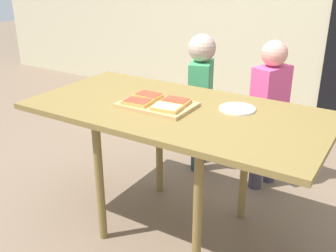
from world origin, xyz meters
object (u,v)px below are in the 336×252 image
pizza_slice_near_left (137,102)px  child_right (269,107)px  pizza_slice_near_right (166,108)px  cutting_board (157,105)px  pizza_slice_far_right (176,101)px  plate_white_right (237,109)px  pizza_slice_far_left (149,95)px  child_left (201,93)px  dining_table (176,119)px

pizza_slice_near_left → child_right: 0.96m
pizza_slice_near_left → pizza_slice_near_right: bearing=2.2°
cutting_board → pizza_slice_far_right: (0.08, 0.05, 0.02)m
plate_white_right → cutting_board: bearing=-155.0°
child_right → pizza_slice_far_left: bearing=-122.5°
cutting_board → pizza_slice_near_right: bearing=-31.7°
pizza_slice_near_right → child_right: 0.89m
cutting_board → pizza_slice_near_right: pizza_slice_near_right is taller
child_left → child_right: bearing=-1.1°
pizza_slice_far_left → pizza_slice_near_right: size_ratio=0.97×
dining_table → pizza_slice_near_right: (-0.00, -0.09, 0.09)m
pizza_slice_far_right → child_left: 0.78m
pizza_slice_far_right → pizza_slice_near_right: same height
dining_table → child_right: child_right is taller
child_left → plate_white_right: bearing=-49.5°
pizza_slice_near_right → child_left: 0.89m
pizza_slice_far_right → child_left: (-0.22, 0.73, -0.19)m
pizza_slice_near_left → pizza_slice_far_right: size_ratio=0.99×
plate_white_right → child_right: child_right is taller
dining_table → pizza_slice_far_left: 0.21m
pizza_slice_far_left → child_left: bearing=93.9°
pizza_slice_far_left → child_left: (-0.05, 0.72, -0.19)m
pizza_slice_far_right → child_left: size_ratio=0.15×
dining_table → pizza_slice_far_right: size_ratio=10.28×
pizza_slice_near_left → child_left: size_ratio=0.15×
pizza_slice_near_left → pizza_slice_far_right: 0.20m
cutting_board → pizza_slice_far_right: bearing=32.8°
child_right → pizza_slice_near_right: bearing=-108.1°
pizza_slice_near_right → child_left: size_ratio=0.15×
dining_table → cutting_board: (-0.09, -0.03, 0.07)m
dining_table → child_left: bearing=107.4°
dining_table → child_right: 0.79m
pizza_slice_far_right → child_right: bearing=68.8°
child_left → cutting_board: bearing=-79.7°
plate_white_right → child_right: bearing=91.4°
pizza_slice_far_left → pizza_slice_near_left: bearing=-85.3°
dining_table → child_right: size_ratio=1.55×
dining_table → plate_white_right: 0.32m
plate_white_right → child_left: bearing=130.5°
pizza_slice_near_right → cutting_board: bearing=148.3°
pizza_slice_near_right → child_right: size_ratio=0.15×
pizza_slice_far_left → plate_white_right: bearing=14.0°
pizza_slice_far_right → pizza_slice_near_right: size_ratio=1.01×
dining_table → pizza_slice_near_right: 0.13m
cutting_board → pizza_slice_near_left: pizza_slice_near_left is taller
cutting_board → pizza_slice_far_left: size_ratio=2.58×
pizza_slice_far_left → pizza_slice_near_right: bearing=-31.7°
pizza_slice_near_left → pizza_slice_near_right: (0.17, 0.01, 0.00)m
pizza_slice_far_left → pizza_slice_near_left: 0.12m
pizza_slice_far_right → pizza_slice_near_right: 0.11m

